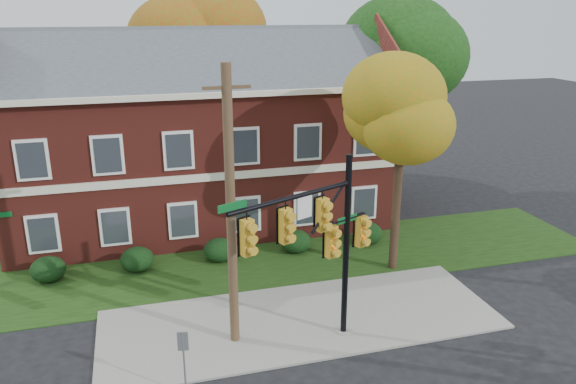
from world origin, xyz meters
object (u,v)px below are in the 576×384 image
object	(u,v)px
hedge_far_right	(368,233)
hedge_left	(137,259)
apartment_building	(199,126)
tree_right_rear	(402,55)
tree_near_right	(409,114)
hedge_right	(296,241)
hedge_far_left	(48,269)
sign_post	(184,353)
hedge_center	(220,250)
tree_far_rear	(202,38)
traffic_signal	(321,236)
utility_pole	(231,211)

from	to	relation	value
hedge_far_right	hedge_left	bearing A→B (deg)	180.00
apartment_building	tree_right_rear	size ratio (longest dim) A/B	1.77
tree_near_right	hedge_right	bearing A→B (deg)	142.72
tree_right_rear	hedge_far_left	bearing A→B (deg)	-161.55
hedge_far_right	tree_right_rear	bearing A→B (deg)	54.77
apartment_building	hedge_far_left	bearing A→B (deg)	-143.11
apartment_building	sign_post	distance (m)	14.60
hedge_center	tree_far_rear	xyz separation A→B (m)	(1.34, 13.09, 8.32)
hedge_far_left	hedge_center	bearing A→B (deg)	0.00
hedge_left	hedge_right	xyz separation A→B (m)	(7.00, 0.00, 0.00)
tree_far_rear	traffic_signal	world-z (taller)	tree_far_rear
hedge_far_left	tree_near_right	xyz separation A→B (m)	(14.22, -2.83, 6.14)
utility_pole	hedge_center	bearing A→B (deg)	82.65
tree_right_rear	sign_post	distance (m)	21.25
hedge_right	tree_right_rear	xyz separation A→B (m)	(7.81, 6.11, 7.60)
hedge_right	sign_post	distance (m)	10.54
hedge_far_left	tree_right_rear	xyz separation A→B (m)	(18.31, 6.11, 7.60)
hedge_left	hedge_far_right	xyz separation A→B (m)	(10.50, 0.00, 0.00)
apartment_building	hedge_far_left	distance (m)	9.82
hedge_far_right	utility_pole	bearing A→B (deg)	-139.82
tree_near_right	traffic_signal	world-z (taller)	tree_near_right
tree_near_right	traffic_signal	xyz separation A→B (m)	(-5.14, -4.55, -2.74)
apartment_building	utility_pole	distance (m)	11.61
hedge_far_left	hedge_left	world-z (taller)	same
hedge_far_left	hedge_center	world-z (taller)	same
traffic_signal	sign_post	world-z (taller)	traffic_signal
utility_pole	tree_far_rear	bearing A→B (deg)	81.80
tree_right_rear	tree_far_rear	world-z (taller)	tree_far_rear
hedge_far_left	hedge_right	size ratio (longest dim) A/B	1.00
apartment_building	hedge_far_right	xyz separation A→B (m)	(7.00, -5.25, -4.46)
hedge_left	tree_near_right	size ratio (longest dim) A/B	0.16
utility_pole	hedge_far_right	bearing A→B (deg)	37.42
tree_far_rear	traffic_signal	bearing A→B (deg)	-87.93
utility_pole	tree_near_right	bearing A→B (deg)	21.63
hedge_right	traffic_signal	size ratio (longest dim) A/B	0.22
hedge_right	tree_far_rear	bearing A→B (deg)	99.36
tree_near_right	tree_far_rear	xyz separation A→B (m)	(-5.88, 15.93, 2.17)
hedge_left	hedge_center	bearing A→B (deg)	0.00
tree_far_rear	utility_pole	world-z (taller)	tree_far_rear
tree_far_rear	sign_post	distance (m)	23.32
apartment_building	tree_far_rear	size ratio (longest dim) A/B	1.63
tree_near_right	traffic_signal	size ratio (longest dim) A/B	1.36
tree_far_rear	hedge_right	bearing A→B (deg)	-80.64
sign_post	hedge_far_left	bearing A→B (deg)	128.09
tree_right_rear	hedge_right	bearing A→B (deg)	-141.98
hedge_far_left	utility_pole	size ratio (longest dim) A/B	0.15
hedge_right	utility_pole	xyz separation A→B (m)	(-4.01, -6.34, 4.11)
hedge_far_right	utility_pole	xyz separation A→B (m)	(-7.51, -6.34, 4.11)
traffic_signal	tree_near_right	bearing A→B (deg)	17.78
tree_far_rear	hedge_far_left	bearing A→B (deg)	-122.50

